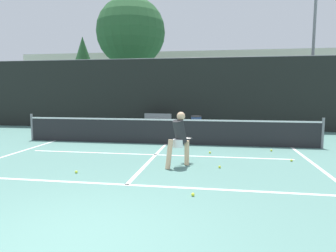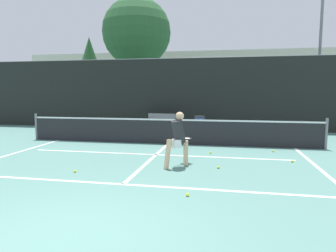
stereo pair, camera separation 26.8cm
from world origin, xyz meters
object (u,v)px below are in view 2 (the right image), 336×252
player_practicing (178,137)px  parked_car (225,113)px  trash_bin (200,124)px  courtside_bench (161,122)px

player_practicing → parked_car: size_ratio=0.31×
trash_bin → player_practicing: bearing=-89.9°
courtside_bench → parked_car: 5.96m
parked_car → courtside_bench: bearing=-122.1°
trash_bin → parked_car: (1.20, 5.35, 0.21)m
parked_car → player_practicing: bearing=-95.6°
courtside_bench → trash_bin: 1.99m
courtside_bench → trash_bin: (1.97, -0.31, -0.06)m
player_practicing → parked_car: (1.18, 12.01, -0.19)m
courtside_bench → parked_car: parked_car is taller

